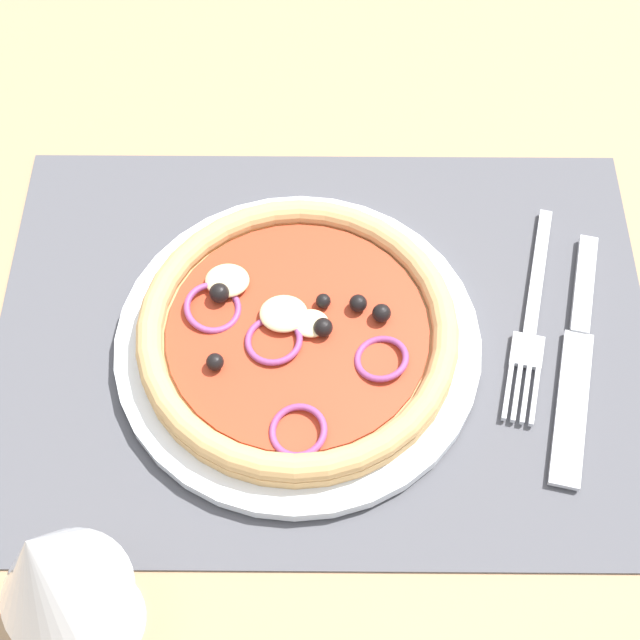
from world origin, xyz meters
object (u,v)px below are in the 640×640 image
(pizza, at_px, (301,332))
(wine_glass, at_px, (57,572))
(knife, at_px, (581,356))
(plate, at_px, (302,343))
(fork, at_px, (535,322))

(pizza, bearing_deg, wine_glass, 57.61)
(knife, bearing_deg, pizza, -79.54)
(pizza, bearing_deg, plate, -173.61)
(knife, distance_m, wine_glass, 0.37)
(knife, bearing_deg, fork, -120.74)
(pizza, distance_m, knife, 0.19)
(pizza, distance_m, fork, 0.17)
(plate, bearing_deg, fork, -173.11)
(fork, height_order, wine_glass, wine_glass)
(pizza, xyz_separation_m, wine_glass, (0.12, 0.19, 0.08))
(plate, bearing_deg, wine_glass, 57.53)
(plate, height_order, pizza, pizza)
(knife, xyz_separation_m, wine_glass, (0.31, 0.18, 0.09))
(fork, bearing_deg, plate, -70.27)
(plate, relative_size, fork, 1.41)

